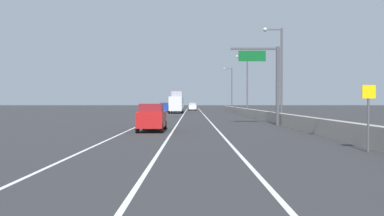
{
  "coord_description": "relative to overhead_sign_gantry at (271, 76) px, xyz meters",
  "views": [
    {
      "loc": [
        -0.53,
        -3.42,
        2.27
      ],
      "look_at": [
        -0.68,
        44.11,
        1.45
      ],
      "focal_mm": 35.91,
      "sensor_mm": 36.0,
      "label": 1
    }
  ],
  "objects": [
    {
      "name": "lamp_post_right_third",
      "position": [
        1.85,
        29.67,
        1.15
      ],
      "size": [
        2.14,
        0.44,
        10.25
      ],
      "color": "#4C4C51",
      "rests_on": "ground_plane"
    },
    {
      "name": "overhead_sign_gantry",
      "position": [
        0.0,
        0.0,
        0.0
      ],
      "size": [
        4.68,
        0.36,
        7.5
      ],
      "color": "#47474C",
      "rests_on": "ground_plane"
    },
    {
      "name": "speed_advisory_sign",
      "position": [
        0.44,
        -19.54,
        -2.96
      ],
      "size": [
        0.6,
        0.11,
        3.0
      ],
      "color": "#4C4C51",
      "rests_on": "ground_plane"
    },
    {
      "name": "lamp_post_right_second",
      "position": [
        1.98,
        4.84,
        1.15
      ],
      "size": [
        2.14,
        0.44,
        10.25
      ],
      "color": "#4C4C51",
      "rests_on": "ground_plane"
    },
    {
      "name": "lamp_post_right_fourth",
      "position": [
        1.76,
        54.5,
        1.15
      ],
      "size": [
        2.14,
        0.44,
        10.25
      ],
      "color": "#4C4C51",
      "rests_on": "ground_plane"
    },
    {
      "name": "lane_stripe_right",
      "position": [
        -5.43,
        21.72,
        -4.73
      ],
      "size": [
        0.16,
        130.0,
        0.0
      ],
      "primitive_type": "cube",
      "color": "silver",
      "rests_on": "ground_plane"
    },
    {
      "name": "car_white_3",
      "position": [
        -7.38,
        58.91,
        -3.76
      ],
      "size": [
        2.06,
        4.2,
        1.95
      ],
      "color": "white",
      "rests_on": "ground_plane"
    },
    {
      "name": "box_truck",
      "position": [
        -10.46,
        36.94,
        -2.78
      ],
      "size": [
        2.59,
        7.87,
        4.26
      ],
      "color": "silver",
      "rests_on": "ground_plane"
    },
    {
      "name": "lane_stripe_left",
      "position": [
        -12.43,
        21.72,
        -4.73
      ],
      "size": [
        0.16,
        130.0,
        0.0
      ],
      "primitive_type": "cube",
      "color": "silver",
      "rests_on": "ground_plane"
    },
    {
      "name": "lane_stripe_center",
      "position": [
        -8.93,
        21.72,
        -4.73
      ],
      "size": [
        0.16,
        130.0,
        0.0
      ],
      "primitive_type": "cube",
      "color": "silver",
      "rests_on": "ground_plane"
    },
    {
      "name": "car_blue_1",
      "position": [
        -13.27,
        43.31,
        -3.73
      ],
      "size": [
        1.91,
        4.64,
        1.99
      ],
      "color": "#1E389E",
      "rests_on": "ground_plane"
    },
    {
      "name": "car_red_0",
      "position": [
        -10.51,
        -7.48,
        -3.68
      ],
      "size": [
        1.97,
        4.76,
        2.1
      ],
      "color": "red",
      "rests_on": "ground_plane"
    },
    {
      "name": "car_black_2",
      "position": [
        -10.59,
        49.53,
        -3.77
      ],
      "size": [
        1.98,
        4.5,
        1.92
      ],
      "color": "black",
      "rests_on": "ground_plane"
    },
    {
      "name": "jersey_barrier_right",
      "position": [
        1.34,
        6.72,
        -4.18
      ],
      "size": [
        0.6,
        120.0,
        1.1
      ],
      "primitive_type": "cube",
      "color": "#9E998E",
      "rests_on": "ground_plane"
    },
    {
      "name": "ground_plane",
      "position": [
        -6.93,
        30.72,
        -4.73
      ],
      "size": [
        320.0,
        320.0,
        0.0
      ],
      "primitive_type": "plane",
      "color": "#2D2D30"
    }
  ]
}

